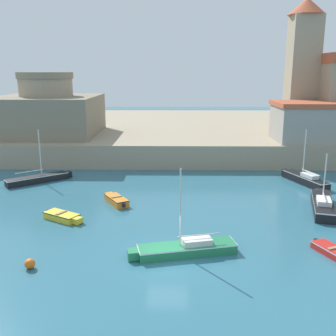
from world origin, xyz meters
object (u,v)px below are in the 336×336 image
sailboat_black_6 (305,179)px  dinghy_yellow_4 (63,216)px  dinghy_orange_3 (116,200)px  sailboat_black_5 (39,178)px  sailboat_black_1 (323,204)px  sailboat_green_0 (186,248)px  harbor_shed_near_wharf (307,121)px  mooring_buoy (30,264)px  dinghy_red_7 (335,252)px  fortress (48,112)px

sailboat_black_6 → dinghy_yellow_4: bearing=-154.8°
dinghy_orange_3 → sailboat_black_5: sailboat_black_5 is taller
sailboat_black_1 → dinghy_orange_3: sailboat_black_1 is taller
sailboat_black_6 → sailboat_black_5: bearing=179.8°
sailboat_green_0 → harbor_shed_near_wharf: harbor_shed_near_wharf is taller
dinghy_yellow_4 → mooring_buoy: (0.21, -7.43, 0.01)m
dinghy_orange_3 → sailboat_black_6: (17.67, 6.21, 0.17)m
dinghy_yellow_4 → dinghy_red_7: size_ratio=0.97×
sailboat_black_1 → sailboat_black_5: sailboat_black_5 is taller
mooring_buoy → sailboat_black_6: bearing=39.7°
sailboat_black_1 → dinghy_orange_3: size_ratio=2.17×
sailboat_green_0 → mooring_buoy: 9.02m
sailboat_black_1 → dinghy_yellow_4: bearing=-173.1°
mooring_buoy → sailboat_black_1: bearing=26.4°
harbor_shed_near_wharf → dinghy_yellow_4: bearing=-141.7°
sailboat_green_0 → sailboat_black_5: bearing=132.5°
dinghy_orange_3 → fortress: fortress is taller
sailboat_black_5 → harbor_shed_near_wharf: bearing=17.0°
sailboat_green_0 → dinghy_red_7: sailboat_green_0 is taller
sailboat_black_6 → dinghy_red_7: bearing=-101.6°
dinghy_orange_3 → harbor_shed_near_wharf: size_ratio=0.41×
sailboat_black_1 → harbor_shed_near_wharf: harbor_shed_near_wharf is taller
sailboat_black_1 → sailboat_green_0: bearing=-144.5°
sailboat_green_0 → sailboat_black_5: 21.01m
sailboat_black_1 → dinghy_red_7: sailboat_black_1 is taller
sailboat_green_0 → dinghy_yellow_4: size_ratio=2.05×
dinghy_orange_3 → sailboat_black_5: size_ratio=0.56×
sailboat_black_6 → harbor_shed_near_wharf: size_ratio=0.81×
sailboat_green_0 → fortress: (-17.11, 28.82, 5.26)m
dinghy_yellow_4 → sailboat_black_6: (21.12, 9.95, 0.20)m
sailboat_green_0 → dinghy_orange_3: 10.77m
sailboat_black_1 → harbor_shed_near_wharf: 17.48m
dinghy_yellow_4 → sailboat_black_1: bearing=6.9°
dinghy_yellow_4 → sailboat_black_5: bearing=117.3°
sailboat_black_6 → dinghy_red_7: 15.90m
dinghy_red_7 → fortress: size_ratio=0.26×
sailboat_black_6 → mooring_buoy: bearing=-140.3°
sailboat_green_0 → harbor_shed_near_wharf: 28.92m
harbor_shed_near_wharf → sailboat_black_6: bearing=-107.3°
sailboat_black_5 → harbor_shed_near_wharf: size_ratio=0.74×
sailboat_black_5 → fortress: fortress is taller
sailboat_green_0 → sailboat_black_1: bearing=35.5°
sailboat_black_6 → fortress: size_ratio=0.49×
dinghy_red_7 → mooring_buoy: (-17.72, -1.81, 0.04)m
dinghy_yellow_4 → mooring_buoy: 7.43m
sailboat_black_1 → fortress: 35.49m
sailboat_black_1 → fortress: fortress is taller
dinghy_yellow_4 → harbor_shed_near_wharf: (23.91, 18.89, 4.76)m
dinghy_yellow_4 → harbor_shed_near_wharf: bearing=38.3°
sailboat_black_1 → dinghy_red_7: 8.36m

